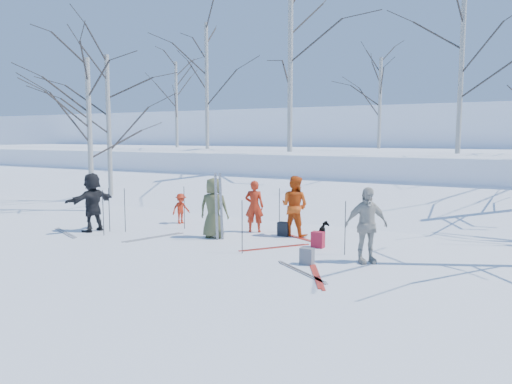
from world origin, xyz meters
The scene contains 38 objects.
ground centered at (0.00, 0.00, 0.00)m, with size 120.00×120.00×0.00m, color white.
snow_ramp centered at (0.00, 7.00, 0.15)m, with size 70.00×9.50×1.40m, color white.
snow_plateau centered at (0.00, 17.00, 1.00)m, with size 70.00×18.00×2.20m, color white.
far_hill centered at (0.00, 38.00, 2.00)m, with size 90.00×30.00×6.00m, color white.
skier_olive_center centered at (-0.96, 0.74, 0.87)m, with size 0.85×0.55×1.73m, color #4C5030.
skier_red_north centered at (-0.37, 2.05, 0.79)m, with size 0.57×0.38×1.58m, color red.
skier_redor_behind centered at (0.94, 2.12, 0.88)m, with size 0.86×0.67×1.76m, color #CA460F.
skier_red_seated centered at (-3.23, 2.13, 0.50)m, with size 0.65×0.37×1.01m, color red.
skier_cream_east centered at (3.69, 0.09, 0.88)m, with size 1.03×0.43×1.76m, color beige.
skier_grey_west centered at (-4.73, -0.28, 0.90)m, with size 1.67×0.53×1.80m, color black.
dog centered at (1.95, 1.91, 0.26)m, with size 0.28×0.62×0.52m, color black.
upright_ski_left centered at (-0.70, 0.49, 0.95)m, with size 0.07×0.02×1.90m, color silver.
upright_ski_right centered at (-0.59, 0.56, 0.95)m, with size 0.07×0.02×1.90m, color silver.
ski_pair_a centered at (2.74, -1.38, 0.01)m, with size 1.68×1.24×0.02m, color silver, non-canonical shape.
ski_pair_b centered at (3.15, -1.51, 0.01)m, with size 1.08×1.77×0.02m, color red, non-canonical shape.
ski_pair_c centered at (-2.47, -0.12, 0.01)m, with size 0.75×1.87×0.02m, color silver, non-canonical shape.
ski_pair_d centered at (-5.22, -0.92, 0.01)m, with size 1.82×0.95×0.02m, color silver, non-canonical shape.
ski_pair_e centered at (1.18, 1.89, 0.01)m, with size 1.78×1.04×0.02m, color red, non-canonical shape.
ski_pair_f centered at (1.17, 0.42, 0.01)m, with size 1.29×1.65×0.02m, color red, non-canonical shape.
ski_pole_a centered at (-3.80, 0.13, 0.67)m, with size 0.02×0.02×1.34m, color black.
ski_pole_b centered at (-4.24, -0.08, 0.67)m, with size 0.02×0.02×1.34m, color black.
ski_pole_c centered at (0.31, 2.39, 0.67)m, with size 0.02×0.02×1.34m, color black.
ski_pole_d centered at (-2.54, 1.42, 0.67)m, with size 0.02×0.02×1.34m, color black.
ski_pole_e centered at (0.74, -0.52, 0.67)m, with size 0.02×0.02×1.34m, color black.
ski_pole_f centered at (3.53, 0.25, 0.67)m, with size 0.02×0.02×1.34m, color black.
ski_pole_g centered at (0.85, 2.66, 0.67)m, with size 0.02×0.02×1.34m, color black.
ski_pole_h centered at (-3.96, -0.59, 0.67)m, with size 0.02×0.02×1.34m, color black.
ski_pole_i centered at (3.02, 0.58, 0.67)m, with size 0.02×0.02×1.34m, color black.
backpack_red centered at (2.14, 1.01, 0.21)m, with size 0.32×0.22×0.42m, color maroon.
backpack_grey centered at (2.58, -0.72, 0.19)m, with size 0.30×0.20×0.38m, color slate.
backpack_dark centered at (0.67, 1.97, 0.20)m, with size 0.34×0.24×0.40m, color black.
birch_plateau_a centered at (-12.35, 13.51, 4.79)m, with size 4.22×4.22×5.17m, color silver, non-canonical shape.
birch_plateau_b centered at (4.21, 10.64, 5.37)m, with size 5.03×5.03×6.34m, color silver, non-canonical shape.
birch_plateau_d centered at (-8.68, 11.50, 5.55)m, with size 5.29×5.29×6.70m, color silver, non-canonical shape.
birch_plateau_e centered at (-0.73, 16.79, 4.70)m, with size 4.10×4.10×5.00m, color silver, non-canonical shape.
birch_plateau_h centered at (-2.70, 9.37, 6.14)m, with size 6.12×6.12×7.88m, color silver, non-canonical shape.
birch_edge_a centered at (-8.03, 2.71, 2.93)m, with size 4.70×4.70×5.86m, color silver, non-canonical shape.
birch_edge_d centered at (-9.40, 5.04, 3.20)m, with size 5.08×5.08×6.40m, color silver, non-canonical shape.
Camera 1 is at (7.02, -10.96, 2.91)m, focal length 35.00 mm.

